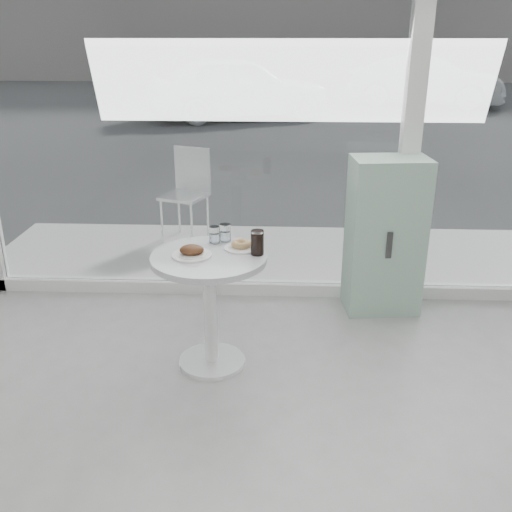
{
  "coord_description": "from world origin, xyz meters",
  "views": [
    {
      "loc": [
        -0.06,
        -1.34,
        2.06
      ],
      "look_at": [
        -0.2,
        1.7,
        0.85
      ],
      "focal_mm": 40.0,
      "sensor_mm": 36.0,
      "label": 1
    }
  ],
  "objects_px": {
    "mint_cabinet": "(385,236)",
    "car_silver": "(426,81)",
    "cola_glass": "(257,243)",
    "plate_donut": "(241,246)",
    "water_tumbler_a": "(214,236)",
    "plate_fritter": "(192,252)",
    "car_white": "(238,87)",
    "patio_chair": "(187,188)",
    "water_tumbler_b": "(225,234)",
    "main_table": "(210,288)"
  },
  "relations": [
    {
      "from": "mint_cabinet",
      "to": "car_silver",
      "type": "xyz_separation_m",
      "value": [
        3.28,
        13.02,
        0.1
      ]
    },
    {
      "from": "car_silver",
      "to": "cola_glass",
      "type": "xyz_separation_m",
      "value": [
        -4.22,
        -13.87,
        0.14
      ]
    },
    {
      "from": "mint_cabinet",
      "to": "plate_donut",
      "type": "distance_m",
      "value": 1.3
    },
    {
      "from": "plate_donut",
      "to": "water_tumbler_a",
      "type": "distance_m",
      "value": 0.21
    },
    {
      "from": "plate_fritter",
      "to": "car_white",
      "type": "bearing_deg",
      "value": 92.91
    },
    {
      "from": "patio_chair",
      "to": "water_tumbler_a",
      "type": "bearing_deg",
      "value": -55.53
    },
    {
      "from": "water_tumbler_a",
      "to": "water_tumbler_b",
      "type": "xyz_separation_m",
      "value": [
        0.07,
        0.03,
        0.0
      ]
    },
    {
      "from": "car_white",
      "to": "cola_glass",
      "type": "bearing_deg",
      "value": 165.26
    },
    {
      "from": "car_white",
      "to": "water_tumbler_b",
      "type": "bearing_deg",
      "value": 164.22
    },
    {
      "from": "patio_chair",
      "to": "plate_fritter",
      "type": "height_order",
      "value": "patio_chair"
    },
    {
      "from": "plate_fritter",
      "to": "cola_glass",
      "type": "bearing_deg",
      "value": 6.52
    },
    {
      "from": "plate_fritter",
      "to": "plate_donut",
      "type": "bearing_deg",
      "value": 25.26
    },
    {
      "from": "plate_donut",
      "to": "mint_cabinet",
      "type": "bearing_deg",
      "value": 36.11
    },
    {
      "from": "patio_chair",
      "to": "car_silver",
      "type": "xyz_separation_m",
      "value": [
        5.02,
        11.59,
        0.13
      ]
    },
    {
      "from": "car_silver",
      "to": "cola_glass",
      "type": "bearing_deg",
      "value": -179.41
    },
    {
      "from": "plate_donut",
      "to": "cola_glass",
      "type": "height_order",
      "value": "cola_glass"
    },
    {
      "from": "plate_fritter",
      "to": "water_tumbler_b",
      "type": "xyz_separation_m",
      "value": [
        0.18,
        0.27,
        0.02
      ]
    },
    {
      "from": "car_white",
      "to": "car_silver",
      "type": "xyz_separation_m",
      "value": [
        5.18,
        2.7,
        -0.06
      ]
    },
    {
      "from": "car_silver",
      "to": "plate_fritter",
      "type": "distance_m",
      "value": 14.66
    },
    {
      "from": "patio_chair",
      "to": "car_silver",
      "type": "distance_m",
      "value": 12.63
    },
    {
      "from": "mint_cabinet",
      "to": "water_tumbler_a",
      "type": "bearing_deg",
      "value": -157.09
    },
    {
      "from": "car_silver",
      "to": "cola_glass",
      "type": "height_order",
      "value": "car_silver"
    },
    {
      "from": "main_table",
      "to": "water_tumbler_b",
      "type": "bearing_deg",
      "value": 73.05
    },
    {
      "from": "water_tumbler_a",
      "to": "patio_chair",
      "type": "bearing_deg",
      "value": 103.92
    },
    {
      "from": "main_table",
      "to": "plate_fritter",
      "type": "height_order",
      "value": "plate_fritter"
    },
    {
      "from": "cola_glass",
      "to": "plate_donut",
      "type": "bearing_deg",
      "value": 139.38
    },
    {
      "from": "plate_fritter",
      "to": "main_table",
      "type": "bearing_deg",
      "value": 9.07
    },
    {
      "from": "mint_cabinet",
      "to": "patio_chair",
      "type": "distance_m",
      "value": 2.25
    },
    {
      "from": "patio_chair",
      "to": "plate_fritter",
      "type": "relative_size",
      "value": 3.75
    },
    {
      "from": "main_table",
      "to": "mint_cabinet",
      "type": "relative_size",
      "value": 0.64
    },
    {
      "from": "car_white",
      "to": "plate_fritter",
      "type": "xyz_separation_m",
      "value": [
        0.57,
        -11.21,
        0.04
      ]
    },
    {
      "from": "patio_chair",
      "to": "plate_donut",
      "type": "bearing_deg",
      "value": -51.78
    },
    {
      "from": "patio_chair",
      "to": "plate_donut",
      "type": "relative_size",
      "value": 4.29
    },
    {
      "from": "car_silver",
      "to": "plate_donut",
      "type": "height_order",
      "value": "car_silver"
    },
    {
      "from": "car_white",
      "to": "cola_glass",
      "type": "distance_m",
      "value": 11.21
    },
    {
      "from": "water_tumbler_b",
      "to": "cola_glass",
      "type": "height_order",
      "value": "cola_glass"
    },
    {
      "from": "mint_cabinet",
      "to": "water_tumbler_a",
      "type": "xyz_separation_m",
      "value": [
        -1.22,
        -0.66,
        0.22
      ]
    },
    {
      "from": "main_table",
      "to": "plate_fritter",
      "type": "distance_m",
      "value": 0.27
    },
    {
      "from": "mint_cabinet",
      "to": "water_tumbler_b",
      "type": "relative_size",
      "value": 10.25
    },
    {
      "from": "patio_chair",
      "to": "water_tumbler_a",
      "type": "xyz_separation_m",
      "value": [
        0.52,
        -2.09,
        0.24
      ]
    },
    {
      "from": "main_table",
      "to": "plate_fritter",
      "type": "bearing_deg",
      "value": -170.93
    },
    {
      "from": "plate_donut",
      "to": "plate_fritter",
      "type": "bearing_deg",
      "value": -154.74
    },
    {
      "from": "water_tumbler_a",
      "to": "mint_cabinet",
      "type": "bearing_deg",
      "value": 28.33
    },
    {
      "from": "plate_donut",
      "to": "water_tumbler_a",
      "type": "height_order",
      "value": "water_tumbler_a"
    },
    {
      "from": "main_table",
      "to": "patio_chair",
      "type": "bearing_deg",
      "value": 102.37
    },
    {
      "from": "mint_cabinet",
      "to": "car_silver",
      "type": "relative_size",
      "value": 0.28
    },
    {
      "from": "mint_cabinet",
      "to": "patio_chair",
      "type": "height_order",
      "value": "mint_cabinet"
    },
    {
      "from": "mint_cabinet",
      "to": "plate_donut",
      "type": "relative_size",
      "value": 5.57
    },
    {
      "from": "plate_donut",
      "to": "car_white",
      "type": "bearing_deg",
      "value": 94.43
    },
    {
      "from": "main_table",
      "to": "car_white",
      "type": "height_order",
      "value": "car_white"
    }
  ]
}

